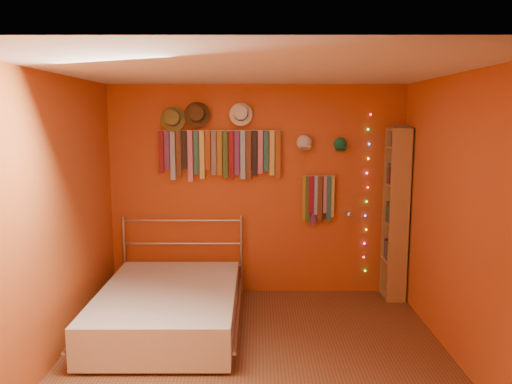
{
  "coord_description": "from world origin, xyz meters",
  "views": [
    {
      "loc": [
        0.02,
        -4.15,
        2.12
      ],
      "look_at": [
        -0.0,
        0.9,
        1.36
      ],
      "focal_mm": 35.0,
      "sensor_mm": 36.0,
      "label": 1
    }
  ],
  "objects_px": {
    "tie_rack": "(220,152)",
    "reading_lamp": "(349,214)",
    "bed": "(169,307)",
    "bookshelf": "(400,213)"
  },
  "relations": [
    {
      "from": "reading_lamp",
      "to": "bookshelf",
      "type": "relative_size",
      "value": 0.16
    },
    {
      "from": "tie_rack",
      "to": "reading_lamp",
      "type": "bearing_deg",
      "value": -7.03
    },
    {
      "from": "tie_rack",
      "to": "bookshelf",
      "type": "bearing_deg",
      "value": -4.24
    },
    {
      "from": "tie_rack",
      "to": "bookshelf",
      "type": "distance_m",
      "value": 2.21
    },
    {
      "from": "reading_lamp",
      "to": "bed",
      "type": "bearing_deg",
      "value": -156.41
    },
    {
      "from": "tie_rack",
      "to": "reading_lamp",
      "type": "relative_size",
      "value": 4.47
    },
    {
      "from": "reading_lamp",
      "to": "bookshelf",
      "type": "xyz_separation_m",
      "value": [
        0.59,
        0.03,
        0.01
      ]
    },
    {
      "from": "tie_rack",
      "to": "bed",
      "type": "height_order",
      "value": "tie_rack"
    },
    {
      "from": "tie_rack",
      "to": "bookshelf",
      "type": "xyz_separation_m",
      "value": [
        2.09,
        -0.15,
        -0.69
      ]
    },
    {
      "from": "tie_rack",
      "to": "bed",
      "type": "relative_size",
      "value": 0.73
    }
  ]
}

